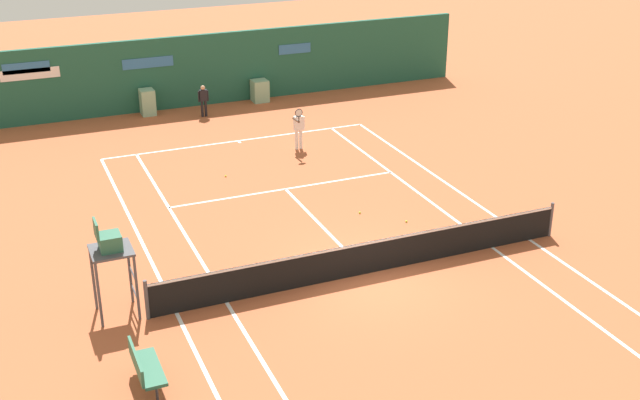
{
  "coord_description": "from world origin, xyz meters",
  "views": [
    {
      "loc": [
        -8.76,
        -17.52,
        10.73
      ],
      "look_at": [
        0.02,
        3.41,
        0.8
      ],
      "focal_mm": 45.82,
      "sensor_mm": 36.0,
      "label": 1
    }
  ],
  "objects_px": {
    "umpire_chair": "(110,250)",
    "player_on_baseline": "(299,126)",
    "tennis_ball_near_service_line": "(226,176)",
    "player_bench": "(145,366)",
    "tennis_ball_mid_court": "(406,221)",
    "tennis_ball_by_sideline": "(360,213)",
    "ball_kid_right_post": "(203,99)"
  },
  "relations": [
    {
      "from": "umpire_chair",
      "to": "tennis_ball_near_service_line",
      "type": "distance_m",
      "value": 9.43
    },
    {
      "from": "player_on_baseline",
      "to": "tennis_ball_near_service_line",
      "type": "height_order",
      "value": "player_on_baseline"
    },
    {
      "from": "tennis_ball_near_service_line",
      "to": "tennis_ball_mid_court",
      "type": "xyz_separation_m",
      "value": [
        4.06,
        -5.78,
        0.0
      ]
    },
    {
      "from": "tennis_ball_mid_court",
      "to": "tennis_ball_near_service_line",
      "type": "bearing_deg",
      "value": 125.09
    },
    {
      "from": "player_bench",
      "to": "umpire_chair",
      "type": "bearing_deg",
      "value": -179.03
    },
    {
      "from": "player_bench",
      "to": "tennis_ball_by_sideline",
      "type": "relative_size",
      "value": 21.31
    },
    {
      "from": "player_on_baseline",
      "to": "umpire_chair",
      "type": "bearing_deg",
      "value": 44.99
    },
    {
      "from": "umpire_chair",
      "to": "ball_kid_right_post",
      "type": "xyz_separation_m",
      "value": [
        6.27,
        14.74,
        -1.0
      ]
    },
    {
      "from": "umpire_chair",
      "to": "player_on_baseline",
      "type": "xyz_separation_m",
      "value": [
        8.52,
        9.38,
        -0.86
      ]
    },
    {
      "from": "umpire_chair",
      "to": "ball_kid_right_post",
      "type": "height_order",
      "value": "umpire_chair"
    },
    {
      "from": "tennis_ball_near_service_line",
      "to": "tennis_ball_by_sideline",
      "type": "distance_m",
      "value": 5.53
    },
    {
      "from": "ball_kid_right_post",
      "to": "player_on_baseline",
      "type": "bearing_deg",
      "value": 115.17
    },
    {
      "from": "player_on_baseline",
      "to": "tennis_ball_near_service_line",
      "type": "bearing_deg",
      "value": 23.0
    },
    {
      "from": "player_bench",
      "to": "tennis_ball_mid_court",
      "type": "xyz_separation_m",
      "value": [
        9.12,
        5.15,
        -0.48
      ]
    },
    {
      "from": "player_bench",
      "to": "tennis_ball_mid_court",
      "type": "relative_size",
      "value": 21.31
    },
    {
      "from": "tennis_ball_mid_court",
      "to": "tennis_ball_by_sideline",
      "type": "xyz_separation_m",
      "value": [
        -1.05,
        1.15,
        0.0
      ]
    },
    {
      "from": "tennis_ball_by_sideline",
      "to": "player_on_baseline",
      "type": "bearing_deg",
      "value": 86.45
    },
    {
      "from": "tennis_ball_mid_court",
      "to": "ball_kid_right_post",
      "type": "bearing_deg",
      "value": 102.8
    },
    {
      "from": "tennis_ball_mid_court",
      "to": "umpire_chair",
      "type": "bearing_deg",
      "value": -167.99
    },
    {
      "from": "tennis_ball_near_service_line",
      "to": "tennis_ball_by_sideline",
      "type": "relative_size",
      "value": 1.0
    },
    {
      "from": "player_bench",
      "to": "tennis_ball_by_sideline",
      "type": "xyz_separation_m",
      "value": [
        8.07,
        6.3,
        -0.48
      ]
    },
    {
      "from": "ball_kid_right_post",
      "to": "tennis_ball_mid_court",
      "type": "distance_m",
      "value": 13.14
    },
    {
      "from": "tennis_ball_mid_court",
      "to": "player_on_baseline",
      "type": "bearing_deg",
      "value": 95.05
    },
    {
      "from": "umpire_chair",
      "to": "tennis_ball_by_sideline",
      "type": "height_order",
      "value": "umpire_chair"
    },
    {
      "from": "tennis_ball_mid_court",
      "to": "tennis_ball_by_sideline",
      "type": "relative_size",
      "value": 1.0
    },
    {
      "from": "umpire_chair",
      "to": "tennis_ball_near_service_line",
      "type": "relative_size",
      "value": 38.3
    },
    {
      "from": "player_bench",
      "to": "tennis_ball_near_service_line",
      "type": "distance_m",
      "value": 12.06
    },
    {
      "from": "player_on_baseline",
      "to": "ball_kid_right_post",
      "type": "height_order",
      "value": "player_on_baseline"
    },
    {
      "from": "ball_kid_right_post",
      "to": "tennis_ball_by_sideline",
      "type": "bearing_deg",
      "value": 101.49
    },
    {
      "from": "player_on_baseline",
      "to": "tennis_ball_near_service_line",
      "type": "relative_size",
      "value": 26.09
    },
    {
      "from": "ball_kid_right_post",
      "to": "tennis_ball_by_sideline",
      "type": "height_order",
      "value": "ball_kid_right_post"
    },
    {
      "from": "umpire_chair",
      "to": "player_bench",
      "type": "relative_size",
      "value": 1.8
    }
  ]
}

